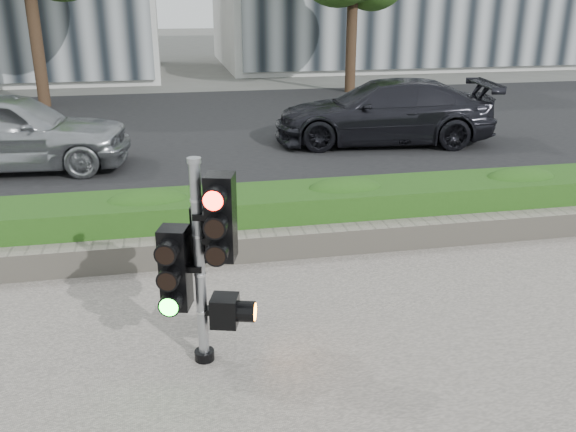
{
  "coord_description": "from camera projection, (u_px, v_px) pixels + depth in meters",
  "views": [
    {
      "loc": [
        -0.89,
        -5.26,
        3.24
      ],
      "look_at": [
        0.29,
        0.6,
        1.06
      ],
      "focal_mm": 38.0,
      "sensor_mm": 36.0,
      "label": 1
    }
  ],
  "objects": [
    {
      "name": "stone_wall",
      "position": [
        246.0,
        247.0,
        7.8
      ],
      "size": [
        12.0,
        0.32,
        0.34
      ],
      "primitive_type": "cube",
      "color": "gray",
      "rests_on": "sidewalk"
    },
    {
      "name": "road",
      "position": [
        203.0,
        131.0,
        15.32
      ],
      "size": [
        60.0,
        13.0,
        0.02
      ],
      "primitive_type": "cube",
      "color": "black",
      "rests_on": "ground"
    },
    {
      "name": "hedge",
      "position": [
        239.0,
        217.0,
        8.34
      ],
      "size": [
        12.0,
        1.0,
        0.68
      ],
      "primitive_type": "cube",
      "color": "#3E7D26",
      "rests_on": "sidewalk"
    },
    {
      "name": "car_dark",
      "position": [
        383.0,
        112.0,
        13.82
      ],
      "size": [
        5.16,
        2.69,
        1.43
      ],
      "primitive_type": "imported",
      "rotation": [
        0.0,
        0.0,
        -1.72
      ],
      "color": "black",
      "rests_on": "road"
    },
    {
      "name": "ground",
      "position": [
        271.0,
        337.0,
        6.11
      ],
      "size": [
        120.0,
        120.0,
        0.0
      ],
      "primitive_type": "plane",
      "color": "#51514C",
      "rests_on": "ground"
    },
    {
      "name": "car_silver",
      "position": [
        9.0,
        131.0,
        11.62
      ],
      "size": [
        4.59,
        2.11,
        1.52
      ],
      "primitive_type": "imported",
      "rotation": [
        0.0,
        0.0,
        1.5
      ],
      "color": "#9DA0A4",
      "rests_on": "road"
    },
    {
      "name": "traffic_signal",
      "position": [
        203.0,
        253.0,
        5.35
      ],
      "size": [
        0.71,
        0.58,
        1.94
      ],
      "rotation": [
        0.0,
        0.0,
        -0.29
      ],
      "color": "black",
      "rests_on": "sidewalk"
    },
    {
      "name": "curb",
      "position": [
        235.0,
        223.0,
        9.0
      ],
      "size": [
        60.0,
        0.25,
        0.12
      ],
      "primitive_type": "cube",
      "color": "gray",
      "rests_on": "ground"
    }
  ]
}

